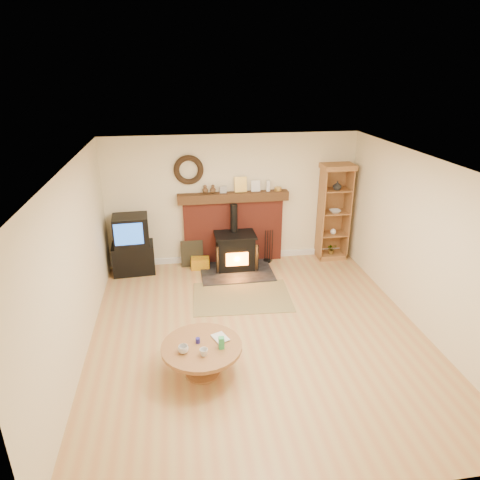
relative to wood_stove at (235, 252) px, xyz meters
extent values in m
plane|color=tan|center=(0.02, -2.27, -0.36)|extent=(5.50, 5.50, 0.00)
cube|color=beige|center=(0.02, 0.48, 0.94)|extent=(5.00, 0.02, 2.60)
cube|color=beige|center=(0.02, -5.02, 0.94)|extent=(5.00, 0.02, 2.60)
cube|color=beige|center=(-2.48, -2.27, 0.94)|extent=(0.02, 5.50, 2.60)
cube|color=beige|center=(2.52, -2.27, 0.94)|extent=(0.02, 5.50, 2.60)
cube|color=white|center=(0.02, -2.27, 2.24)|extent=(5.00, 5.50, 0.02)
cube|color=white|center=(0.02, 0.46, -0.30)|extent=(5.00, 0.04, 0.12)
torus|color=black|center=(-0.83, 0.42, 1.59)|extent=(0.57, 0.11, 0.57)
cube|color=maroon|center=(0.02, 0.40, 0.29)|extent=(2.00, 0.15, 1.30)
cube|color=#3D1F13|center=(0.02, 0.37, 1.03)|extent=(2.20, 0.22, 0.18)
cube|color=#999999|center=(-0.18, 0.38, 1.19)|extent=(0.13, 0.05, 0.14)
cube|color=gold|center=(0.17, 0.40, 1.27)|extent=(0.24, 0.06, 0.30)
cube|color=white|center=(0.47, 0.40, 1.23)|extent=(0.18, 0.05, 0.22)
cylinder|color=white|center=(0.72, 0.38, 1.23)|extent=(0.08, 0.08, 0.22)
cylinder|color=gold|center=(0.92, 0.38, 1.15)|extent=(0.14, 0.14, 0.07)
cube|color=black|center=(0.00, -0.17, -0.35)|extent=(1.40, 1.00, 0.03)
cube|color=black|center=(0.00, 0.03, 0.00)|extent=(0.72, 0.52, 0.67)
cube|color=black|center=(0.00, 0.03, 0.36)|extent=(0.79, 0.57, 0.04)
cylinder|color=black|center=(0.00, 0.18, 0.66)|extent=(0.14, 0.14, 0.56)
cube|color=orange|center=(0.00, -0.24, -0.04)|extent=(0.43, 0.02, 0.27)
cube|color=black|center=(-0.33, -0.18, -0.02)|extent=(0.17, 0.23, 0.54)
cube|color=black|center=(0.33, -0.18, -0.02)|extent=(0.17, 0.23, 0.54)
cube|color=brown|center=(-0.05, -1.15, -0.35)|extent=(1.77, 1.27, 0.01)
cube|color=black|center=(-1.99, 0.20, -0.07)|extent=(0.82, 0.60, 0.58)
cube|color=black|center=(-1.99, 0.20, 0.51)|extent=(0.69, 0.59, 0.58)
cube|color=blue|center=(-2.01, -0.09, 0.54)|extent=(0.52, 0.05, 0.42)
cube|color=brown|center=(2.08, 0.26, -0.31)|extent=(0.58, 0.42, 0.10)
cube|color=brown|center=(2.08, 0.46, 0.62)|extent=(0.58, 0.02, 1.85)
cube|color=brown|center=(1.80, 0.26, 0.62)|extent=(0.02, 0.42, 1.85)
cube|color=brown|center=(2.36, 0.26, 0.62)|extent=(0.02, 0.42, 1.85)
cube|color=brown|center=(2.08, 0.26, 1.59)|extent=(0.64, 0.46, 0.10)
cube|color=brown|center=(2.08, 0.26, 0.17)|extent=(0.54, 0.38, 0.02)
cube|color=brown|center=(2.08, 0.26, 0.64)|extent=(0.54, 0.38, 0.02)
cube|color=brown|center=(2.08, 0.26, 1.12)|extent=(0.54, 0.38, 0.02)
imported|color=white|center=(2.08, 0.21, 1.22)|extent=(0.17, 0.17, 0.18)
imported|color=white|center=(2.08, 0.21, 0.68)|extent=(0.23, 0.23, 0.06)
sphere|color=white|center=(2.08, 0.21, 0.24)|extent=(0.12, 0.12, 0.12)
imported|color=#38AB5D|center=(2.08, 0.21, -0.15)|extent=(0.20, 0.17, 0.22)
cube|color=yellow|center=(-0.69, 0.13, -0.25)|extent=(0.38, 0.26, 0.23)
cube|color=black|center=(-0.85, 0.28, -0.09)|extent=(0.45, 0.12, 0.53)
cylinder|color=black|center=(0.70, 0.23, -0.34)|extent=(0.16, 0.16, 0.04)
cylinder|color=black|center=(0.65, 0.23, -0.01)|extent=(0.02, 0.02, 0.70)
cylinder|color=black|center=(0.70, 0.23, -0.01)|extent=(0.02, 0.02, 0.70)
cylinder|color=black|center=(0.75, 0.23, -0.01)|extent=(0.02, 0.02, 0.70)
cylinder|color=black|center=(0.80, 0.23, -0.01)|extent=(0.02, 0.02, 0.70)
cylinder|color=brown|center=(-0.88, -3.06, -0.35)|extent=(0.46, 0.46, 0.03)
cylinder|color=brown|center=(-0.88, -3.06, -0.15)|extent=(0.17, 0.17, 0.37)
cylinder|color=brown|center=(-0.88, -3.06, 0.06)|extent=(1.05, 1.05, 0.05)
imported|color=white|center=(-1.12, -3.18, 0.14)|extent=(0.13, 0.13, 0.10)
imported|color=white|center=(-0.87, -3.28, 0.13)|extent=(0.11, 0.11, 0.10)
imported|color=#4C331E|center=(-0.71, -2.99, 0.10)|extent=(0.17, 0.23, 0.02)
cylinder|color=navy|center=(-0.93, -3.00, 0.12)|extent=(0.06, 0.06, 0.07)
cube|color=#38AB5D|center=(-0.64, -3.16, 0.16)|extent=(0.07, 0.07, 0.16)
camera|label=1|loc=(-1.10, -7.67, 3.42)|focal=32.00mm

